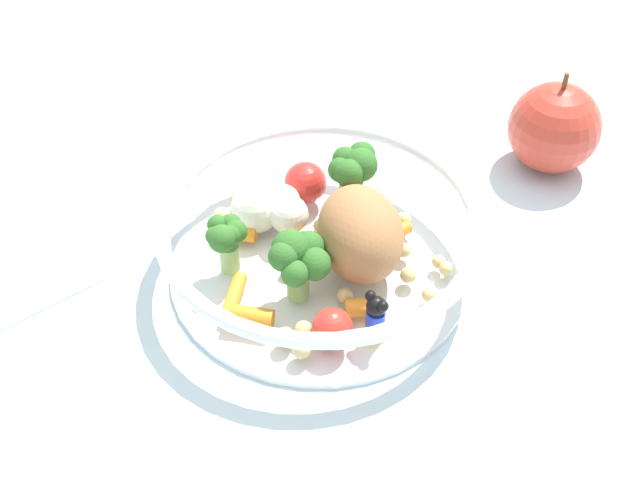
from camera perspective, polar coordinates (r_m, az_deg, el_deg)
name	(u,v)px	position (r m, az deg, el deg)	size (l,w,h in m)	color
ground_plane	(306,286)	(0.54, -0.96, -3.19)	(2.40, 2.40, 0.00)	silver
food_container	(321,235)	(0.53, 0.09, 0.35)	(0.21, 0.21, 0.07)	white
loose_apple	(554,128)	(0.64, 16.03, 7.55)	(0.07, 0.07, 0.08)	#BC3828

